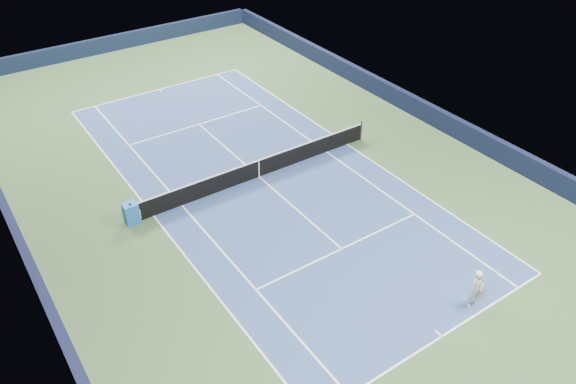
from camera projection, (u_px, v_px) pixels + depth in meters
ground at (259, 177)px, 27.23m from camera, size 40.00×40.00×0.00m
wall_far at (113, 43)px, 40.24m from camera, size 22.00×0.35×1.10m
wall_right at (420, 109)px, 31.87m from camera, size 0.35×40.00×1.10m
wall_left at (24, 252)px, 21.95m from camera, size 0.35×40.00×1.10m
court_surface at (259, 177)px, 27.23m from camera, size 10.97×23.77×0.01m
baseline_far at (159, 89)px, 35.22m from camera, size 10.97×0.08×0.00m
baseline_near at (442, 336)px, 19.24m from camera, size 10.97×0.08×0.00m
sideline_doubles_right at (347, 144)px, 29.74m from camera, size 0.08×23.77×0.00m
sideline_doubles_left at (153, 216)px, 24.71m from camera, size 0.08×23.77×0.00m
sideline_singles_right at (326, 152)px, 29.11m from camera, size 0.08×23.77×0.00m
sideline_singles_left at (182, 205)px, 25.34m from camera, size 0.08×23.77×0.00m
service_line_far at (199, 124)px, 31.53m from camera, size 8.23×0.08×0.00m
service_line_near at (342, 249)px, 22.92m from camera, size 8.23×0.08×0.00m
center_service_line at (259, 177)px, 27.23m from camera, size 0.08×12.80×0.00m
center_mark_far at (160, 90)px, 35.12m from camera, size 0.08×0.30×0.00m
center_mark_near at (439, 334)px, 19.34m from camera, size 0.08×0.30×0.00m
tennis_net at (259, 168)px, 26.94m from camera, size 12.90×0.10×1.07m
sponsor_cube at (131, 213)px, 24.06m from camera, size 0.65×0.57×0.99m
tennis_player at (477, 289)px, 19.96m from camera, size 0.78×1.26×2.25m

